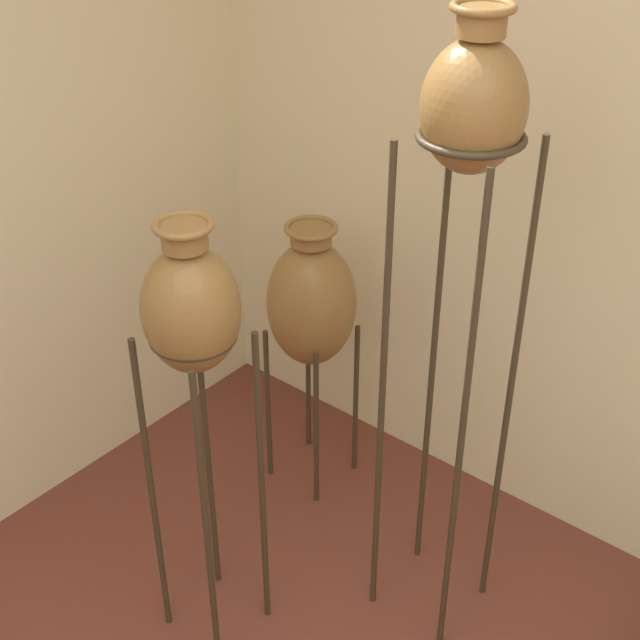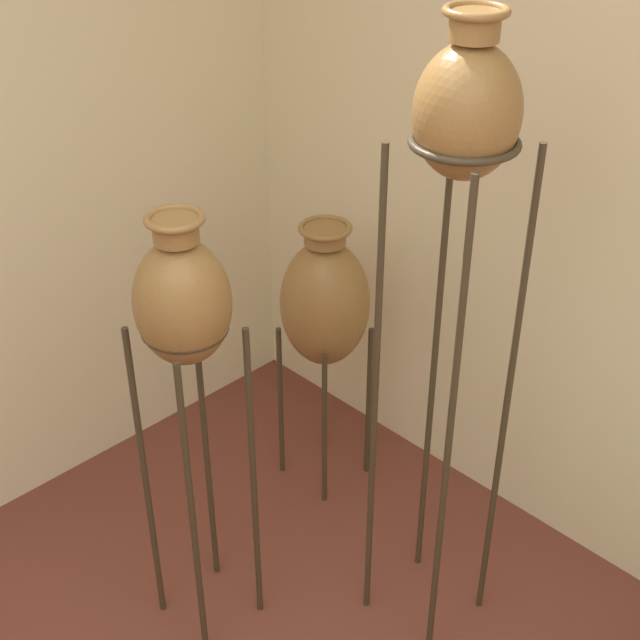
{
  "view_description": "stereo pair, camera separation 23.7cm",
  "coord_description": "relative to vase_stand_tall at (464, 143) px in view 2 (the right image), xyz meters",
  "views": [
    {
      "loc": [
        -0.36,
        -0.36,
        2.42
      ],
      "look_at": [
        1.39,
        1.07,
        1.0
      ],
      "focal_mm": 50.0,
      "sensor_mm": 36.0,
      "label": 1
    },
    {
      "loc": [
        -0.2,
        -0.54,
        2.42
      ],
      "look_at": [
        1.39,
        1.07,
        1.0
      ],
      "focal_mm": 50.0,
      "sensor_mm": 36.0,
      "label": 2
    }
  ],
  "objects": [
    {
      "name": "vase_stand_tall",
      "position": [
        0.0,
        0.0,
        0.0
      ],
      "size": [
        0.29,
        0.29,
        1.96
      ],
      "color": "#382D1E",
      "rests_on": "ground_plane"
    },
    {
      "name": "vase_stand_medium",
      "position": [
        -0.52,
        0.49,
        -0.47
      ],
      "size": [
        0.26,
        0.26,
        1.46
      ],
      "color": "#382D1E",
      "rests_on": "ground_plane"
    },
    {
      "name": "vase_stand_short",
      "position": [
        0.24,
        0.71,
        -0.86
      ],
      "size": [
        0.32,
        0.32,
        1.09
      ],
      "color": "#382D1E",
      "rests_on": "ground_plane"
    }
  ]
}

